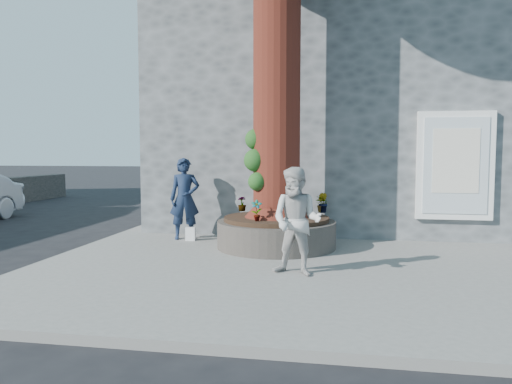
# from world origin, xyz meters

# --- Properties ---
(ground) EXTENTS (120.00, 120.00, 0.00)m
(ground) POSITION_xyz_m (0.00, 0.00, 0.00)
(ground) COLOR black
(ground) RESTS_ON ground
(pavement) EXTENTS (9.00, 8.00, 0.12)m
(pavement) POSITION_xyz_m (1.50, 1.00, 0.06)
(pavement) COLOR slate
(pavement) RESTS_ON ground
(yellow_line) EXTENTS (0.10, 30.00, 0.01)m
(yellow_line) POSITION_xyz_m (-3.05, 1.00, 0.00)
(yellow_line) COLOR yellow
(yellow_line) RESTS_ON ground
(stone_shop) EXTENTS (10.30, 8.30, 6.30)m
(stone_shop) POSITION_xyz_m (2.50, 7.20, 3.16)
(stone_shop) COLOR #4D5052
(stone_shop) RESTS_ON ground
(planter) EXTENTS (2.30, 2.30, 0.60)m
(planter) POSITION_xyz_m (0.80, 2.00, 0.41)
(planter) COLOR black
(planter) RESTS_ON pavement
(man) EXTENTS (0.73, 0.58, 1.73)m
(man) POSITION_xyz_m (-1.25, 2.60, 0.99)
(man) COLOR #15213A
(man) RESTS_ON pavement
(woman) EXTENTS (0.92, 0.79, 1.63)m
(woman) POSITION_xyz_m (1.40, -0.12, 0.94)
(woman) COLOR #BCB8B3
(woman) RESTS_ON pavement
(shopping_bag) EXTENTS (0.21, 0.14, 0.28)m
(shopping_bag) POSITION_xyz_m (-1.08, 2.43, 0.26)
(shopping_bag) COLOR white
(shopping_bag) RESTS_ON pavement
(plant_a) EXTENTS (0.22, 0.17, 0.39)m
(plant_a) POSITION_xyz_m (0.53, 1.33, 0.92)
(plant_a) COLOR gray
(plant_a) RESTS_ON planter
(plant_b) EXTENTS (0.31, 0.31, 0.41)m
(plant_b) POSITION_xyz_m (1.65, 2.85, 0.93)
(plant_b) COLOR gray
(plant_b) RESTS_ON planter
(plant_c) EXTENTS (0.24, 0.24, 0.31)m
(plant_c) POSITION_xyz_m (-0.05, 2.81, 0.88)
(plant_c) COLOR gray
(plant_c) RESTS_ON planter
(plant_d) EXTENTS (0.38, 0.40, 0.34)m
(plant_d) POSITION_xyz_m (1.65, 2.85, 0.89)
(plant_d) COLOR gray
(plant_d) RESTS_ON planter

